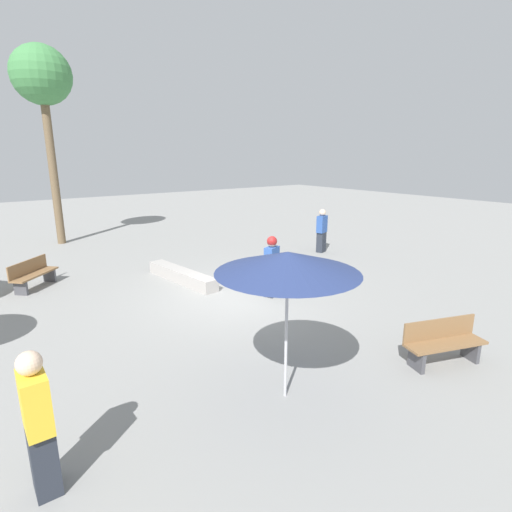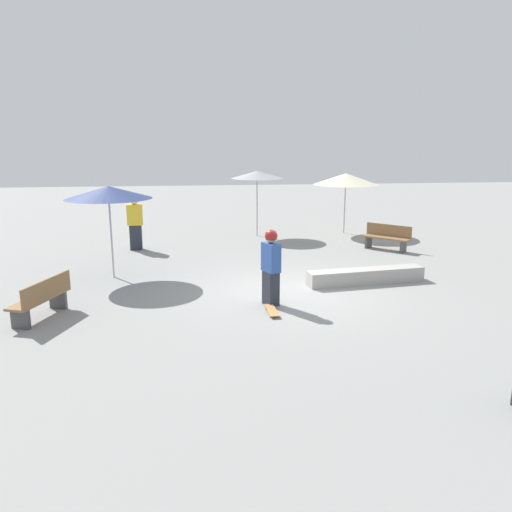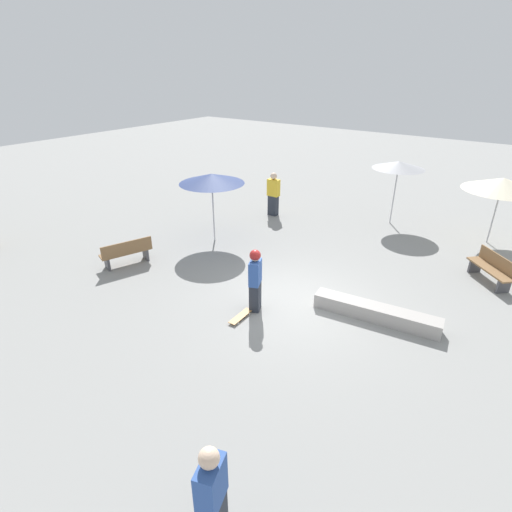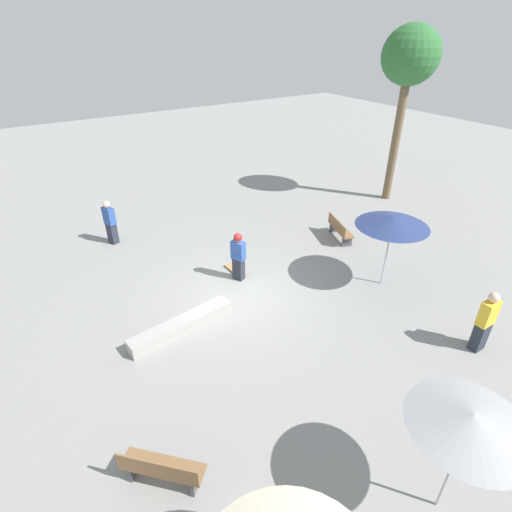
# 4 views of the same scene
# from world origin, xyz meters

# --- Properties ---
(ground_plane) EXTENTS (60.00, 60.00, 0.00)m
(ground_plane) POSITION_xyz_m (0.00, 0.00, 0.00)
(ground_plane) COLOR gray
(skater_main) EXTENTS (0.52, 0.41, 1.72)m
(skater_main) POSITION_xyz_m (0.90, -0.54, 0.93)
(skater_main) COLOR #282D38
(skater_main) RESTS_ON ground_plane
(skateboard) EXTENTS (0.81, 0.23, 0.07)m
(skateboard) POSITION_xyz_m (1.44, -0.60, 0.06)
(skateboard) COLOR #B7844C
(skateboard) RESTS_ON ground_plane
(concrete_ledge) EXTENTS (0.87, 3.16, 0.38)m
(concrete_ledge) POSITION_xyz_m (-0.53, 2.18, 0.19)
(concrete_ledge) COLOR #A8A39E
(concrete_ledge) RESTS_ON ground_plane
(bench_near) EXTENTS (1.45, 1.44, 0.85)m
(bench_near) POSITION_xyz_m (-4.35, 4.22, 0.43)
(bench_near) COLOR #47474C
(bench_near) RESTS_ON ground_plane
(bench_far) EXTENTS (1.66, 0.95, 0.85)m
(bench_far) POSITION_xyz_m (1.19, -5.38, 0.43)
(bench_far) COLOR #47474C
(bench_far) RESTS_ON ground_plane
(shade_umbrella_grey) EXTENTS (1.96, 1.96, 2.50)m
(shade_umbrella_grey) POSITION_xyz_m (-7.41, 0.20, 2.35)
(shade_umbrella_grey) COLOR #B7B7BC
(shade_umbrella_grey) RESTS_ON ground_plane
(shade_umbrella_cream) EXTENTS (2.52, 2.52, 2.37)m
(shade_umbrella_cream) POSITION_xyz_m (-7.53, 3.70, 2.15)
(shade_umbrella_cream) COLOR #B7B7BC
(shade_umbrella_cream) RESTS_ON ground_plane
(shade_umbrella_navy) EXTENTS (2.25, 2.25, 2.46)m
(shade_umbrella_navy) POSITION_xyz_m (-1.92, -4.41, 2.29)
(shade_umbrella_navy) COLOR #B7B7BC
(shade_umbrella_navy) RESTS_ON ground_plane
(bystander_watching) EXTENTS (0.54, 0.40, 1.76)m
(bystander_watching) POSITION_xyz_m (5.78, 2.32, 0.88)
(bystander_watching) COLOR #282D38
(bystander_watching) RESTS_ON ground_plane
(bystander_far) EXTENTS (0.28, 0.50, 1.82)m
(bystander_far) POSITION_xyz_m (-5.44, -4.19, 0.91)
(bystander_far) COLOR #282D38
(bystander_far) RESTS_ON ground_plane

